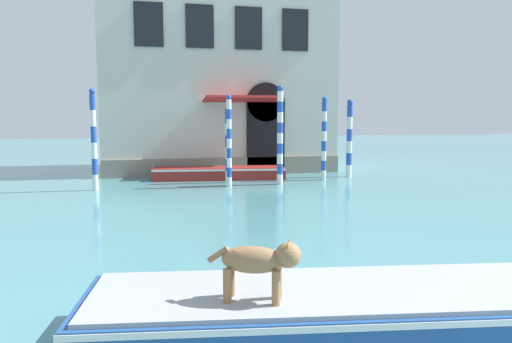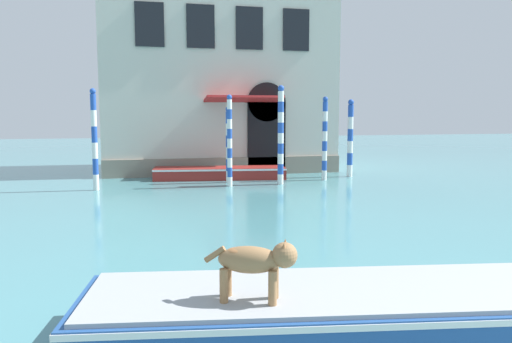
# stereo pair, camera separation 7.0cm
# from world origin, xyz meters

# --- Properties ---
(palazzo_left) EXTENTS (11.51, 7.40, 15.54)m
(palazzo_left) POSITION_xyz_m (-2.07, 24.97, 7.75)
(palazzo_left) COLOR beige
(palazzo_left) RESTS_ON ground_plane
(boat_foreground) EXTENTS (8.14, 3.13, 0.65)m
(boat_foreground) POSITION_xyz_m (-2.95, 4.37, 0.35)
(boat_foreground) COLOR #234C8C
(boat_foreground) RESTS_ON ground_plane
(dog_on_deck) EXTENTS (1.12, 0.62, 0.78)m
(dog_on_deck) POSITION_xyz_m (-4.64, 4.26, 1.16)
(dog_on_deck) COLOR #997047
(dog_on_deck) RESTS_ON boat_foreground
(boat_moored_near_palazzo) EXTENTS (6.06, 2.16, 0.53)m
(boat_moored_near_palazzo) POSITION_xyz_m (-2.58, 20.65, 0.28)
(boat_moored_near_palazzo) COLOR maroon
(boat_moored_near_palazzo) RESTS_ON ground_plane
(mooring_pole_0) EXTENTS (0.23, 0.23, 3.70)m
(mooring_pole_0) POSITION_xyz_m (1.91, 19.25, 1.87)
(mooring_pole_0) COLOR white
(mooring_pole_0) RESTS_ON ground_plane
(mooring_pole_1) EXTENTS (0.22, 0.22, 3.25)m
(mooring_pole_1) POSITION_xyz_m (-2.39, 19.41, 1.64)
(mooring_pole_1) COLOR white
(mooring_pole_1) RESTS_ON ground_plane
(mooring_pole_2) EXTENTS (0.26, 0.26, 4.12)m
(mooring_pole_2) POSITION_xyz_m (-0.36, 18.39, 2.08)
(mooring_pole_2) COLOR white
(mooring_pole_2) RESTS_ON ground_plane
(mooring_pole_3) EXTENTS (0.23, 0.23, 3.91)m
(mooring_pole_3) POSITION_xyz_m (-7.76, 18.41, 1.98)
(mooring_pole_3) COLOR white
(mooring_pole_3) RESTS_ON ground_plane
(mooring_pole_4) EXTENTS (0.21, 0.21, 3.72)m
(mooring_pole_4) POSITION_xyz_m (-2.54, 18.24, 1.87)
(mooring_pole_4) COLOR white
(mooring_pole_4) RESTS_ON ground_plane
(mooring_pole_5) EXTENTS (0.27, 0.27, 3.61)m
(mooring_pole_5) POSITION_xyz_m (3.48, 20.07, 1.82)
(mooring_pole_5) COLOR white
(mooring_pole_5) RESTS_ON ground_plane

